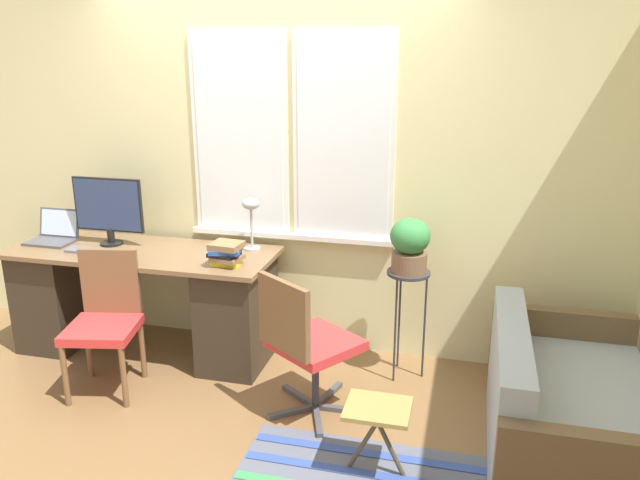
{
  "coord_description": "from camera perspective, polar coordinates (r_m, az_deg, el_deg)",
  "views": [
    {
      "loc": [
        1.34,
        -3.32,
        2.09
      ],
      "look_at": [
        0.46,
        0.17,
        0.98
      ],
      "focal_mm": 35.0,
      "sensor_mm": 36.0,
      "label": 1
    }
  ],
  "objects": [
    {
      "name": "ground_plane",
      "position": [
        4.14,
        -6.94,
        -13.29
      ],
      "size": [
        14.0,
        14.0,
        0.0
      ],
      "primitive_type": "plane",
      "color": "brown"
    },
    {
      "name": "wall_back_with_window",
      "position": [
        4.34,
        -3.99,
        7.34
      ],
      "size": [
        9.0,
        0.12,
        2.7
      ],
      "color": "beige",
      "rests_on": "ground_plane"
    },
    {
      "name": "desk",
      "position": [
        4.58,
        -15.72,
        -5.13
      ],
      "size": [
        1.87,
        0.67,
        0.76
      ],
      "color": "brown",
      "rests_on": "ground_plane"
    },
    {
      "name": "laptop",
      "position": [
        4.86,
        -23.19,
        0.43
      ],
      "size": [
        0.32,
        0.26,
        0.22
      ],
      "color": "#4C4C51",
      "rests_on": "desk"
    },
    {
      "name": "monitor",
      "position": [
        4.59,
        -18.79,
        2.75
      ],
      "size": [
        0.52,
        0.16,
        0.48
      ],
      "color": "black",
      "rests_on": "desk"
    },
    {
      "name": "keyboard",
      "position": [
        4.52,
        -20.09,
        -0.94
      ],
      "size": [
        0.36,
        0.11,
        0.02
      ],
      "color": "slate",
      "rests_on": "desk"
    },
    {
      "name": "mouse",
      "position": [
        4.36,
        -17.15,
        -1.21
      ],
      "size": [
        0.03,
        0.06,
        0.03
      ],
      "color": "slate",
      "rests_on": "desk"
    },
    {
      "name": "desk_lamp",
      "position": [
        4.26,
        -6.33,
        2.72
      ],
      "size": [
        0.12,
        0.12,
        0.36
      ],
      "color": "#ADADB2",
      "rests_on": "desk"
    },
    {
      "name": "book_stack",
      "position": [
        4.01,
        -8.58,
        -1.18
      ],
      "size": [
        0.22,
        0.2,
        0.15
      ],
      "color": "yellow",
      "rests_on": "desk"
    },
    {
      "name": "desk_chair_wooden",
      "position": [
        4.16,
        -19.07,
        -6.8
      ],
      "size": [
        0.49,
        0.5,
        0.88
      ],
      "rotation": [
        0.0,
        0.0,
        0.21
      ],
      "color": "brown",
      "rests_on": "ground_plane"
    },
    {
      "name": "office_chair_swivel",
      "position": [
        3.64,
        -1.28,
        -9.31
      ],
      "size": [
        0.62,
        0.63,
        0.88
      ],
      "rotation": [
        0.0,
        0.0,
        2.54
      ],
      "color": "#47474C",
      "rests_on": "ground_plane"
    },
    {
      "name": "couch_loveseat",
      "position": [
        3.62,
        21.5,
        -14.65
      ],
      "size": [
        0.83,
        1.4,
        0.71
      ],
      "rotation": [
        0.0,
        0.0,
        1.57
      ],
      "color": "#9EA8B2",
      "rests_on": "ground_plane"
    },
    {
      "name": "plant_stand",
      "position": [
        4.03,
        8.06,
        -4.04
      ],
      "size": [
        0.28,
        0.28,
        0.73
      ],
      "color": "#333338",
      "rests_on": "ground_plane"
    },
    {
      "name": "potted_plant",
      "position": [
        3.95,
        8.22,
        -0.37
      ],
      "size": [
        0.25,
        0.25,
        0.35
      ],
      "color": "brown",
      "rests_on": "plant_stand"
    },
    {
      "name": "folding_stool",
      "position": [
        3.25,
        5.3,
        -15.6
      ],
      "size": [
        0.33,
        0.28,
        0.39
      ],
      "color": "olive",
      "rests_on": "ground_plane"
    }
  ]
}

